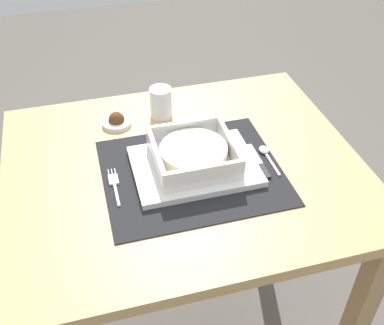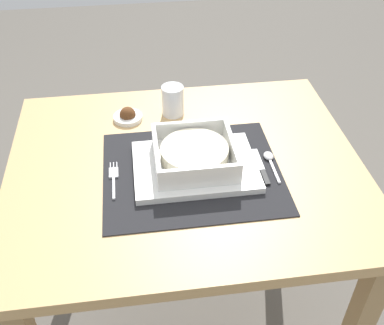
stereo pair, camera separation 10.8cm
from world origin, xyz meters
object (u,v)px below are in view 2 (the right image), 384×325
object	(u,v)px
dining_table	(186,198)
porridge_bowl	(194,154)
spoon	(270,159)
butter_knife	(262,169)
condiment_saucer	(128,116)
drinking_glass	(173,102)
fork	(114,177)

from	to	relation	value
dining_table	porridge_bowl	xyz separation A→B (m)	(0.02, -0.02, 0.16)
porridge_bowl	spoon	xyz separation A→B (m)	(0.18, -0.00, -0.03)
butter_knife	dining_table	bearing A→B (deg)	160.96
spoon	condiment_saucer	xyz separation A→B (m)	(-0.34, 0.23, 0.00)
spoon	condiment_saucer	distance (m)	0.41
dining_table	condiment_saucer	world-z (taller)	condiment_saucer
porridge_bowl	drinking_glass	world-z (taller)	drinking_glass
drinking_glass	porridge_bowl	bearing A→B (deg)	-83.80
fork	butter_knife	size ratio (longest dim) A/B	0.97
fork	drinking_glass	bearing A→B (deg)	57.96
porridge_bowl	spoon	size ratio (longest dim) A/B	1.66
butter_knife	condiment_saucer	xyz separation A→B (m)	(-0.31, 0.26, 0.00)
condiment_saucer	porridge_bowl	bearing A→B (deg)	-56.38
porridge_bowl	fork	bearing A→B (deg)	-175.48
fork	butter_knife	distance (m)	0.35
porridge_bowl	butter_knife	xyz separation A→B (m)	(0.16, -0.03, -0.03)
fork	butter_knife	xyz separation A→B (m)	(0.35, -0.02, 0.00)
fork	drinking_glass	distance (m)	0.31
butter_knife	drinking_glass	size ratio (longest dim) A/B	1.57
dining_table	drinking_glass	world-z (taller)	drinking_glass
dining_table	porridge_bowl	bearing A→B (deg)	-39.05
butter_knife	condiment_saucer	world-z (taller)	condiment_saucer
porridge_bowl	dining_table	bearing A→B (deg)	140.95
drinking_glass	condiment_saucer	xyz separation A→B (m)	(-0.13, -0.01, -0.03)
dining_table	drinking_glass	xyz separation A→B (m)	(-0.01, 0.22, 0.15)
condiment_saucer	drinking_glass	bearing A→B (deg)	5.35
dining_table	butter_knife	bearing A→B (deg)	-15.71
porridge_bowl	butter_knife	world-z (taller)	porridge_bowl
porridge_bowl	condiment_saucer	bearing A→B (deg)	123.62
butter_knife	condiment_saucer	bearing A→B (deg)	136.39
porridge_bowl	condiment_saucer	size ratio (longest dim) A/B	2.37
spoon	drinking_glass	world-z (taller)	drinking_glass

